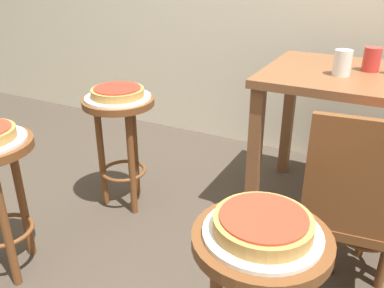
# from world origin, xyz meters

# --- Properties ---
(ground_plane) EXTENTS (6.00, 6.00, 0.00)m
(ground_plane) POSITION_xyz_m (0.00, 0.00, 0.00)
(ground_plane) COLOR #42382D
(stool_foreground) EXTENTS (0.37, 0.37, 0.62)m
(stool_foreground) POSITION_xyz_m (0.52, -0.26, 0.46)
(stool_foreground) COLOR brown
(stool_foreground) RESTS_ON ground_plane
(serving_plate_foreground) EXTENTS (0.31, 0.31, 0.01)m
(serving_plate_foreground) POSITION_xyz_m (0.52, -0.26, 0.63)
(serving_plate_foreground) COLOR white
(serving_plate_foreground) RESTS_ON stool_foreground
(pizza_foreground) EXTENTS (0.26, 0.26, 0.05)m
(pizza_foreground) POSITION_xyz_m (0.52, -0.26, 0.66)
(pizza_foreground) COLOR #B78442
(pizza_foreground) RESTS_ON serving_plate_foreground
(stool_leftside) EXTENTS (0.37, 0.37, 0.62)m
(stool_leftside) POSITION_xyz_m (-0.50, 0.48, 0.46)
(stool_leftside) COLOR brown
(stool_leftside) RESTS_ON ground_plane
(serving_plate_leftside) EXTENTS (0.34, 0.34, 0.01)m
(serving_plate_leftside) POSITION_xyz_m (-0.50, 0.48, 0.63)
(serving_plate_leftside) COLOR white
(serving_plate_leftside) RESTS_ON stool_leftside
(pizza_leftside) EXTENTS (0.27, 0.27, 0.05)m
(pizza_leftside) POSITION_xyz_m (-0.50, 0.48, 0.66)
(pizza_leftside) COLOR #B78442
(pizza_leftside) RESTS_ON serving_plate_leftside
(stool_rear) EXTENTS (0.37, 0.37, 0.62)m
(stool_rear) POSITION_xyz_m (0.74, 0.50, 0.46)
(stool_rear) COLOR brown
(stool_rear) RESTS_ON ground_plane
(serving_plate_rear) EXTENTS (0.32, 0.32, 0.01)m
(serving_plate_rear) POSITION_xyz_m (0.74, 0.50, 0.63)
(serving_plate_rear) COLOR white
(serving_plate_rear) RESTS_ON stool_rear
(pizza_rear) EXTENTS (0.26, 0.26, 0.05)m
(pizza_rear) POSITION_xyz_m (0.74, 0.50, 0.66)
(pizza_rear) COLOR tan
(pizza_rear) RESTS_ON serving_plate_rear
(dining_table) EXTENTS (1.00, 0.73, 0.77)m
(dining_table) POSITION_xyz_m (0.64, 0.96, 0.65)
(dining_table) COLOR brown
(dining_table) RESTS_ON ground_plane
(cup_near_edge) EXTENTS (0.08, 0.08, 0.12)m
(cup_near_edge) POSITION_xyz_m (0.51, 0.88, 0.83)
(cup_near_edge) COLOR silver
(cup_near_edge) RESTS_ON dining_table
(cup_far_edge) EXTENTS (0.08, 0.08, 0.11)m
(cup_far_edge) POSITION_xyz_m (0.62, 1.03, 0.83)
(cup_far_edge) COLOR red
(cup_far_edge) RESTS_ON dining_table
(wooden_chair) EXTENTS (0.44, 0.44, 0.85)m
(wooden_chair) POSITION_xyz_m (0.73, 0.23, 0.47)
(wooden_chair) COLOR brown
(wooden_chair) RESTS_ON ground_plane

